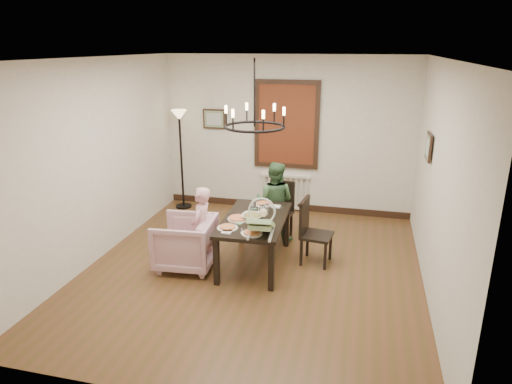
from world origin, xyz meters
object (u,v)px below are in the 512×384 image
at_px(armchair, 185,243).
at_px(seated_man, 275,208).
at_px(chair_right, 317,232).
at_px(floor_lamp, 181,161).
at_px(elderly_woman, 202,235).
at_px(baby_bouncer, 261,222).
at_px(drinking_glass, 262,210).
at_px(dining_table, 255,224).
at_px(chair_far, 278,211).

bearing_deg(armchair, seated_man, 135.90).
relative_size(chair_right, floor_lamp, 0.52).
bearing_deg(chair_right, elderly_woman, 116.09).
xyz_separation_m(elderly_woman, seated_man, (0.77, 1.19, 0.04)).
bearing_deg(baby_bouncer, drinking_glass, 96.56).
bearing_deg(seated_man, chair_right, 143.81).
distance_m(dining_table, floor_lamp, 2.74).
xyz_separation_m(chair_far, drinking_glass, (-0.07, -0.83, 0.31)).
bearing_deg(seated_man, drinking_glass, 94.67).
relative_size(chair_far, drinking_glass, 6.04).
height_order(chair_right, drinking_glass, chair_right).
bearing_deg(floor_lamp, chair_right, -32.37).
bearing_deg(drinking_glass, chair_far, 85.30).
xyz_separation_m(chair_right, elderly_woman, (-1.51, -0.52, 0.01)).
xyz_separation_m(seated_man, floor_lamp, (-1.98, 1.06, 0.38)).
xyz_separation_m(armchair, elderly_woman, (0.23, 0.03, 0.12)).
distance_m(chair_far, chair_right, 0.99).
xyz_separation_m(drinking_glass, floor_lamp, (-1.96, 1.84, 0.13)).
xyz_separation_m(armchair, seated_man, (1.00, 1.22, 0.17)).
bearing_deg(chair_far, seated_man, -129.89).
bearing_deg(dining_table, elderly_woman, -159.73).
height_order(armchair, floor_lamp, floor_lamp).
bearing_deg(floor_lamp, baby_bouncer, -49.92).
bearing_deg(chair_far, drinking_glass, -86.01).
bearing_deg(elderly_woman, dining_table, 113.46).
bearing_deg(floor_lamp, armchair, -66.80).
bearing_deg(armchair, elderly_woman, 93.05).
distance_m(dining_table, chair_right, 0.88).
bearing_deg(seated_man, floor_lamp, -22.18).
distance_m(dining_table, drinking_glass, 0.22).
bearing_deg(chair_far, dining_table, -90.05).
distance_m(dining_table, seated_man, 0.92).
height_order(dining_table, armchair, armchair).
height_order(armchair, drinking_glass, drinking_glass).
bearing_deg(baby_bouncer, armchair, 163.83).
bearing_deg(floor_lamp, dining_table, -46.22).
xyz_separation_m(dining_table, drinking_glass, (0.08, 0.12, 0.16)).
xyz_separation_m(seated_man, drinking_glass, (-0.02, -0.79, 0.24)).
height_order(armchair, seated_man, seated_man).
xyz_separation_m(chair_far, elderly_woman, (-0.82, -1.23, 0.02)).
bearing_deg(elderly_woman, floor_lamp, -150.53).
bearing_deg(seated_man, baby_bouncer, 100.59).
relative_size(dining_table, drinking_glass, 9.91).
relative_size(baby_bouncer, floor_lamp, 0.27).
distance_m(chair_right, floor_lamp, 3.24).
distance_m(chair_far, elderly_woman, 1.48).
xyz_separation_m(chair_right, baby_bouncer, (-0.62, -0.77, 0.38)).
relative_size(chair_far, elderly_woman, 0.95).
height_order(dining_table, baby_bouncer, baby_bouncer).
relative_size(chair_right, drinking_glass, 6.19).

